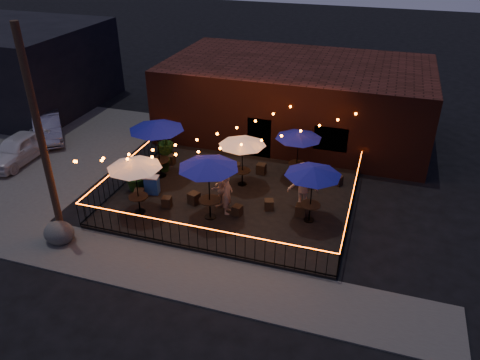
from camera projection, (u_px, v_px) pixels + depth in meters
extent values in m
plane|color=black|center=(217.00, 223.00, 18.75)|extent=(110.00, 110.00, 0.00)
cube|color=black|center=(233.00, 197.00, 20.38)|extent=(10.00, 8.00, 0.15)
cube|color=#494743|center=(185.00, 274.00, 16.05)|extent=(18.00, 2.50, 0.05)
cube|color=#494743|center=(35.00, 144.00, 25.28)|extent=(11.00, 12.00, 0.02)
cube|color=#34150E|center=(296.00, 98.00, 25.80)|extent=(14.00, 8.00, 4.00)
cube|color=black|center=(260.00, 139.00, 23.29)|extent=(1.20, 0.24, 2.20)
cube|color=black|center=(331.00, 138.00, 22.10)|extent=(1.60, 0.24, 1.20)
cube|color=black|center=(1.00, 65.00, 29.82)|extent=(12.00, 9.00, 5.00)
cylinder|color=#362216|center=(41.00, 141.00, 16.08)|extent=(0.26, 0.26, 8.00)
cube|color=black|center=(198.00, 248.00, 16.98)|extent=(10.00, 0.04, 0.04)
cube|color=black|center=(197.00, 227.00, 16.53)|extent=(10.00, 0.04, 0.04)
cube|color=#FF4B05|center=(197.00, 227.00, 16.52)|extent=(10.00, 0.03, 0.02)
cube|color=black|center=(131.00, 177.00, 21.64)|extent=(0.04, 8.00, 0.04)
cube|color=black|center=(129.00, 159.00, 21.19)|extent=(0.04, 8.00, 0.04)
cube|color=#FF4B05|center=(129.00, 159.00, 21.17)|extent=(0.03, 8.00, 0.02)
cube|color=black|center=(350.00, 214.00, 18.96)|extent=(0.04, 8.00, 0.04)
cube|color=black|center=(353.00, 194.00, 18.51)|extent=(0.04, 8.00, 0.04)
cube|color=#FF4B05|center=(353.00, 194.00, 18.49)|extent=(0.03, 8.00, 0.02)
cylinder|color=black|center=(140.00, 211.00, 19.22)|extent=(0.44, 0.44, 0.03)
cylinder|color=black|center=(139.00, 204.00, 19.05)|extent=(0.06, 0.06, 0.71)
cylinder|color=black|center=(138.00, 197.00, 18.87)|extent=(0.79, 0.79, 0.04)
cylinder|color=black|center=(137.00, 187.00, 18.65)|extent=(0.04, 0.04, 2.38)
cone|color=white|center=(134.00, 164.00, 18.14)|extent=(2.74, 2.74, 0.35)
cylinder|color=black|center=(161.00, 176.00, 21.89)|extent=(0.50, 0.50, 0.03)
cylinder|color=black|center=(160.00, 168.00, 21.69)|extent=(0.07, 0.07, 0.82)
cylinder|color=black|center=(160.00, 160.00, 21.49)|extent=(0.91, 0.91, 0.05)
cylinder|color=black|center=(159.00, 150.00, 21.23)|extent=(0.05, 0.05, 2.72)
cone|color=navy|center=(156.00, 125.00, 20.65)|extent=(2.93, 2.93, 0.40)
cylinder|color=black|center=(210.00, 217.00, 18.89)|extent=(0.48, 0.48, 0.03)
cylinder|color=black|center=(210.00, 209.00, 18.70)|extent=(0.07, 0.07, 0.78)
cylinder|color=black|center=(210.00, 200.00, 18.50)|extent=(0.87, 0.87, 0.04)
cylinder|color=black|center=(209.00, 189.00, 18.26)|extent=(0.05, 0.05, 2.61)
cone|color=navy|center=(208.00, 163.00, 17.70)|extent=(2.42, 2.42, 0.38)
cylinder|color=black|center=(242.00, 184.00, 21.20)|extent=(0.42, 0.42, 0.03)
cylinder|color=black|center=(242.00, 177.00, 21.04)|extent=(0.06, 0.06, 0.69)
cylinder|color=black|center=(242.00, 171.00, 20.86)|extent=(0.76, 0.76, 0.04)
cylinder|color=black|center=(242.00, 162.00, 20.65)|extent=(0.04, 0.04, 2.28)
cone|color=white|center=(242.00, 141.00, 20.16)|extent=(2.44, 2.44, 0.33)
cylinder|color=black|center=(309.00, 220.00, 18.68)|extent=(0.44, 0.44, 0.03)
cylinder|color=black|center=(310.00, 212.00, 18.51)|extent=(0.06, 0.06, 0.72)
cylinder|color=black|center=(310.00, 205.00, 18.33)|extent=(0.80, 0.80, 0.04)
cylinder|color=black|center=(311.00, 195.00, 18.10)|extent=(0.04, 0.04, 2.40)
cone|color=navy|center=(313.00, 171.00, 17.59)|extent=(2.81, 2.81, 0.35)
cylinder|color=black|center=(296.00, 177.00, 21.80)|extent=(0.42, 0.42, 0.03)
cylinder|color=black|center=(296.00, 170.00, 21.63)|extent=(0.06, 0.06, 0.69)
cylinder|color=black|center=(297.00, 163.00, 21.46)|extent=(0.76, 0.76, 0.04)
cylinder|color=black|center=(297.00, 155.00, 21.24)|extent=(0.04, 0.04, 2.29)
cone|color=navy|center=(299.00, 135.00, 20.75)|extent=(2.74, 2.74, 0.33)
cube|color=black|center=(139.00, 194.00, 19.99)|extent=(0.49, 0.49, 0.46)
cube|color=black|center=(167.00, 202.00, 19.47)|extent=(0.43, 0.43, 0.44)
cube|color=black|center=(170.00, 159.00, 22.88)|extent=(0.40, 0.40, 0.46)
cube|color=black|center=(202.00, 165.00, 22.41)|extent=(0.48, 0.48, 0.44)
cube|color=black|center=(194.00, 198.00, 19.69)|extent=(0.53, 0.53, 0.49)
cube|color=black|center=(237.00, 210.00, 18.93)|extent=(0.43, 0.43, 0.42)
cube|color=black|center=(236.00, 168.00, 22.14)|extent=(0.45, 0.45, 0.44)
cube|color=black|center=(261.00, 169.00, 22.00)|extent=(0.42, 0.42, 0.48)
cube|color=black|center=(269.00, 205.00, 19.31)|extent=(0.46, 0.46, 0.43)
cube|color=black|center=(301.00, 210.00, 18.88)|extent=(0.43, 0.43, 0.49)
cube|color=black|center=(311.00, 178.00, 21.28)|extent=(0.37, 0.37, 0.43)
cube|color=black|center=(338.00, 180.00, 21.09)|extent=(0.49, 0.49, 0.43)
imported|color=tan|center=(227.00, 193.00, 18.77)|extent=(0.54, 0.72, 1.79)
imported|color=tan|center=(219.00, 187.00, 19.28)|extent=(0.91, 1.02, 1.75)
imported|color=beige|center=(303.00, 185.00, 19.18)|extent=(1.43, 1.06, 1.98)
imported|color=#0D360F|center=(137.00, 175.00, 20.44)|extent=(1.50, 1.36, 1.48)
imported|color=#0D3E0D|center=(164.00, 157.00, 21.96)|extent=(0.97, 0.87, 1.45)
imported|color=#1B3F0C|center=(165.00, 141.00, 23.59)|extent=(0.95, 0.95, 1.47)
cube|color=blue|center=(152.00, 185.00, 20.34)|extent=(0.65, 0.51, 0.78)
cube|color=silver|center=(151.00, 177.00, 20.14)|extent=(0.70, 0.56, 0.05)
ellipsoid|color=#474642|center=(59.00, 233.00, 17.51)|extent=(1.10, 0.97, 0.80)
imported|color=white|center=(18.00, 149.00, 23.24)|extent=(1.70, 4.01, 1.35)
imported|color=gray|center=(48.00, 127.00, 25.64)|extent=(3.64, 4.01, 1.33)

